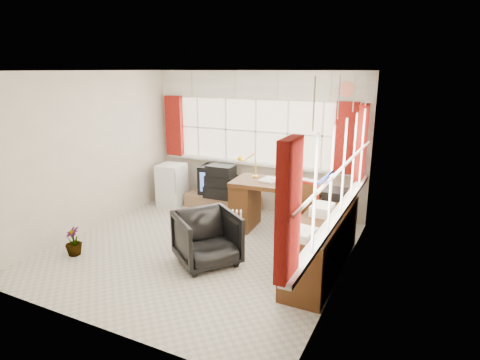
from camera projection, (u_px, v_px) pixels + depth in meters
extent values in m
plane|color=beige|center=(200.00, 249.00, 5.80)|extent=(4.00, 4.00, 0.00)
plane|color=beige|center=(256.00, 142.00, 7.20)|extent=(4.00, 0.00, 4.00)
plane|color=beige|center=(84.00, 210.00, 3.73)|extent=(4.00, 0.00, 4.00)
plane|color=beige|center=(89.00, 153.00, 6.31)|extent=(0.00, 4.00, 4.00)
plane|color=beige|center=(345.00, 183.00, 4.62)|extent=(0.00, 4.00, 4.00)
plane|color=white|center=(195.00, 71.00, 5.13)|extent=(4.00, 4.00, 0.00)
plane|color=beige|center=(256.00, 131.00, 7.13)|extent=(3.60, 0.00, 3.60)
cube|color=white|center=(255.00, 164.00, 7.25)|extent=(3.70, 0.12, 0.05)
cube|color=white|center=(198.00, 127.00, 7.62)|extent=(0.03, 0.02, 1.10)
cube|color=white|center=(226.00, 129.00, 7.37)|extent=(0.03, 0.02, 1.10)
cube|color=white|center=(256.00, 131.00, 7.12)|extent=(0.03, 0.02, 1.10)
cube|color=white|center=(288.00, 134.00, 6.86)|extent=(0.03, 0.02, 1.10)
cube|color=white|center=(322.00, 136.00, 6.61)|extent=(0.03, 0.02, 1.10)
plane|color=beige|center=(345.00, 166.00, 4.57)|extent=(0.00, 3.60, 3.60)
cube|color=white|center=(338.00, 213.00, 4.75)|extent=(0.12, 3.70, 0.05)
cube|color=white|center=(315.00, 195.00, 3.54)|extent=(0.02, 0.03, 1.10)
cube|color=white|center=(331.00, 179.00, 4.06)|extent=(0.02, 0.03, 1.10)
cube|color=white|center=(344.00, 166.00, 4.58)|extent=(0.02, 0.03, 1.10)
cube|color=white|center=(354.00, 156.00, 5.10)|extent=(0.02, 0.03, 1.10)
cube|color=white|center=(362.00, 148.00, 5.62)|extent=(0.02, 0.03, 1.10)
cube|color=#962108|center=(174.00, 126.00, 7.77)|extent=(0.35, 0.10, 1.15)
cube|color=#962108|center=(346.00, 138.00, 6.38)|extent=(0.35, 0.10, 1.15)
cube|color=#962108|center=(362.00, 143.00, 5.99)|extent=(0.10, 0.35, 1.15)
cube|color=#962108|center=(288.00, 210.00, 3.13)|extent=(0.10, 0.35, 1.15)
cube|color=white|center=(256.00, 85.00, 6.89)|extent=(3.95, 0.08, 0.48)
cube|color=white|center=(348.00, 95.00, 4.37)|extent=(0.08, 3.95, 0.48)
cube|color=#532E13|center=(278.00, 184.00, 6.23)|extent=(1.47, 0.80, 0.07)
cube|color=#532E13|center=(245.00, 205.00, 6.54)|extent=(0.37, 0.66, 0.76)
cube|color=#532E13|center=(312.00, 214.00, 6.14)|extent=(0.37, 0.66, 0.76)
cube|color=white|center=(278.00, 182.00, 6.22)|extent=(0.26, 0.35, 0.02)
cube|color=white|center=(278.00, 181.00, 6.22)|extent=(0.26, 0.35, 0.02)
cube|color=white|center=(278.00, 181.00, 6.21)|extent=(0.26, 0.35, 0.02)
cube|color=white|center=(278.00, 181.00, 6.21)|extent=(0.26, 0.35, 0.02)
cube|color=white|center=(278.00, 181.00, 6.21)|extent=(0.26, 0.35, 0.02)
cube|color=white|center=(278.00, 180.00, 6.21)|extent=(0.26, 0.35, 0.02)
cube|color=white|center=(278.00, 180.00, 6.21)|extent=(0.26, 0.35, 0.02)
cylinder|color=yellow|center=(255.00, 176.00, 6.53)|extent=(0.09, 0.09, 0.02)
cylinder|color=yellow|center=(255.00, 166.00, 6.49)|extent=(0.02, 0.02, 0.35)
cone|color=yellow|center=(256.00, 158.00, 6.45)|extent=(0.16, 0.14, 0.14)
cube|color=black|center=(296.00, 249.00, 5.77)|extent=(0.48, 0.48, 0.04)
cylinder|color=silver|center=(297.00, 235.00, 5.71)|extent=(0.05, 0.05, 0.48)
cube|color=#532E13|center=(297.00, 219.00, 5.64)|extent=(0.47, 0.45, 0.05)
cube|color=#532E13|center=(305.00, 199.00, 5.73)|extent=(0.37, 0.11, 0.46)
cube|color=#962108|center=(305.00, 197.00, 5.73)|extent=(0.41, 0.13, 0.48)
imported|color=black|center=(207.00, 238.00, 5.31)|extent=(1.08, 1.07, 0.71)
cube|color=white|center=(229.00, 246.00, 5.82)|extent=(0.42, 0.30, 0.08)
cube|color=white|center=(216.00, 227.00, 5.74)|extent=(0.07, 0.12, 0.50)
cube|color=white|center=(221.00, 227.00, 5.74)|extent=(0.07, 0.12, 0.50)
cube|color=white|center=(225.00, 227.00, 5.74)|extent=(0.07, 0.12, 0.50)
cube|color=white|center=(229.00, 227.00, 5.74)|extent=(0.07, 0.12, 0.50)
cube|color=white|center=(233.00, 227.00, 5.74)|extent=(0.07, 0.12, 0.50)
cube|color=white|center=(237.00, 228.00, 5.74)|extent=(0.07, 0.12, 0.50)
cube|color=white|center=(241.00, 228.00, 5.74)|extent=(0.07, 0.12, 0.50)
cube|color=#532E13|center=(322.00, 242.00, 5.14)|extent=(0.50, 2.00, 0.75)
cube|color=white|center=(303.00, 233.00, 4.35)|extent=(0.24, 0.32, 0.10)
cube|color=white|center=(322.00, 211.00, 5.04)|extent=(0.24, 0.32, 0.10)
cube|color=white|center=(337.00, 194.00, 5.73)|extent=(0.24, 0.32, 0.10)
cube|color=black|center=(335.00, 194.00, 5.69)|extent=(0.30, 0.38, 0.12)
cube|color=#946E4A|center=(223.00, 202.00, 7.49)|extent=(1.40, 0.50, 0.25)
cube|color=black|center=(217.00, 179.00, 7.56)|extent=(0.63, 0.58, 0.53)
cube|color=#4867CE|center=(211.00, 183.00, 7.31)|extent=(0.44, 0.06, 0.36)
cube|color=black|center=(221.00, 192.00, 7.32)|extent=(0.58, 0.38, 0.21)
cube|color=black|center=(221.00, 181.00, 7.27)|extent=(0.54, 0.36, 0.20)
cube|color=black|center=(221.00, 170.00, 7.22)|extent=(0.49, 0.34, 0.19)
cube|color=white|center=(172.00, 185.00, 7.63)|extent=(0.50, 0.50, 0.79)
cube|color=silver|center=(175.00, 183.00, 7.32)|extent=(0.02, 0.02, 0.42)
imported|color=white|center=(235.00, 227.00, 6.23)|extent=(0.14, 0.14, 0.30)
imported|color=#93DBC8|center=(250.00, 212.00, 7.05)|extent=(0.12, 0.12, 0.18)
imported|color=black|center=(73.00, 241.00, 5.58)|extent=(0.30, 0.30, 0.41)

